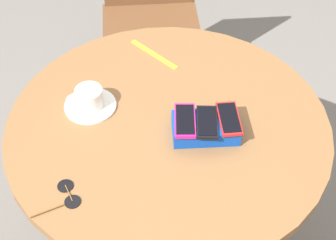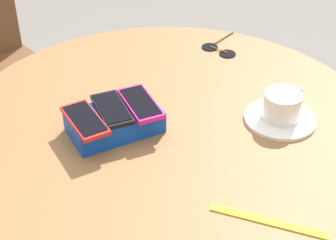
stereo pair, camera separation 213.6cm
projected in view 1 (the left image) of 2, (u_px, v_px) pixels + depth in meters
The scene contains 10 objects.
round_table at pixel (168, 150), 1.75m from camera, with size 0.97×0.97×0.76m.
phone_box at pixel (206, 128), 1.62m from camera, with size 0.20×0.13×0.05m.
phone_red at pixel (229, 119), 1.61m from camera, with size 0.07×0.14×0.01m.
phone_black at pixel (207, 122), 1.60m from camera, with size 0.08×0.14×0.01m.
phone_magenta at pixel (185, 120), 1.60m from camera, with size 0.08×0.14×0.01m.
saucer at pixel (90, 106), 1.72m from camera, with size 0.16×0.16×0.01m, color silver.
coffee_cup at pixel (88, 97), 1.69m from camera, with size 0.11×0.08×0.06m.
lanyard_strap at pixel (154, 54), 1.89m from camera, with size 0.21×0.02×0.00m, color yellow.
sunglasses at pixel (67, 195), 1.48m from camera, with size 0.13×0.11×0.01m.
chair_far_side at pixel (151, 23), 2.52m from camera, with size 0.46×0.46×0.86m.
Camera 1 is at (0.18, 1.14, 1.97)m, focal length 60.00 mm.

